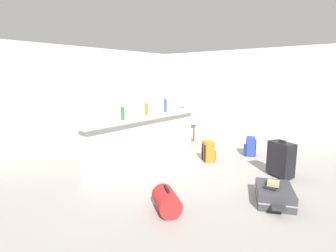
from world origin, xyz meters
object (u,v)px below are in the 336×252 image
Objects in this scene: suitcase_flat_charcoal at (274,195)px; suitcase_upright_black at (281,159)px; book_stack at (272,185)px; bottle_clear at (89,117)px; bottle_green at (123,113)px; dining_chair_near_partition at (184,123)px; backpack_blue at (250,147)px; dining_table at (169,116)px; bottle_blue at (165,106)px; backpack_orange at (208,152)px; duffel_bag_red at (167,201)px; bottle_amber at (146,109)px; bottle_white at (187,105)px.

suitcase_flat_charcoal is 1.33× the size of suitcase_upright_black.
suitcase_upright_black is 2.27× the size of book_stack.
bottle_clear reaches higher than bottle_green.
dining_chair_near_partition reaches higher than backpack_blue.
bottle_blue is at bearing -142.85° from dining_table.
backpack_orange is at bearing -126.76° from dining_chair_near_partition.
duffel_bag_red is 1.35× the size of backpack_blue.
bottle_clear is 0.36× the size of suitcase_upright_black.
dining_table is 4.35m from suitcase_flat_charcoal.
backpack_orange is at bearing -60.34° from bottle_blue.
bottle_amber is 2.58m from dining_table.
bottle_amber is (0.65, 0.06, 0.00)m from bottle_green.
bottle_clear is 0.26× the size of dining_chair_near_partition.
bottle_amber reaches higher than bottle_white.
bottle_white is 1.70m from backpack_blue.
dining_table is 4.31m from book_stack.
duffel_bag_red is 3.17m from backpack_blue.
bottle_amber is 0.80× the size of book_stack.
bottle_clear reaches higher than suitcase_upright_black.
dining_chair_near_partition is at bearing 10.72° from bottle_clear.
bottle_blue reaches higher than backpack_orange.
backpack_blue is 1.43× the size of book_stack.
dining_chair_near_partition is 3.93m from duffel_bag_red.
bottle_blue is 2.14m from backpack_blue.
bottle_clear reaches higher than dining_table.
bottle_amber reaches higher than dining_chair_near_partition.
bottle_blue reaches higher than book_stack.
book_stack is at bearing -74.47° from bottle_green.
bottle_green reaches higher than backpack_orange.
bottle_amber reaches higher than backpack_blue.
dining_table is (1.00, 1.35, -0.48)m from bottle_white.
bottle_blue is 1.32m from backpack_orange.
bottle_blue is 0.41× the size of suitcase_upright_black.
suitcase_upright_black is 2.38m from duffel_bag_red.
backpack_orange is at bearing -119.81° from dining_table.
bottle_blue is 2.69m from book_stack.
backpack_blue is at bearing -43.06° from bottle_blue.
book_stack is at bearing -103.44° from bottle_blue.
book_stack is (-1.04, -1.67, 0.05)m from backpack_orange.
suitcase_upright_black reaches higher than book_stack.
bottle_clear is at bearing 179.69° from bottle_amber.
book_stack is at bearing -149.85° from backpack_blue.
bottle_clear reaches higher than dining_chair_near_partition.
backpack_blue reaches higher than duffel_bag_red.
backpack_blue reaches higher than suitcase_flat_charcoal.
bottle_green is 0.84× the size of bottle_blue.
bottle_blue is at bearing 2.26° from bottle_amber.
dining_chair_near_partition is (-0.09, -0.59, -0.13)m from dining_table.
bottle_green is 0.34× the size of suitcase_upright_black.
book_stack is at bearing -122.02° from backpack_orange.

